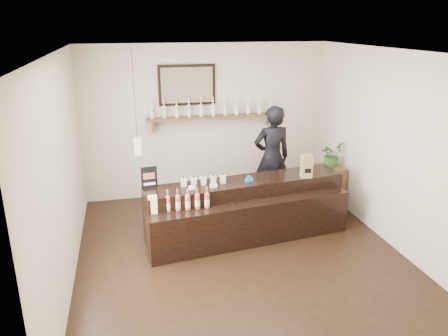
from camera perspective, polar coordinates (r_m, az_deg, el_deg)
name	(u,v)px	position (r m, az deg, el deg)	size (l,w,h in m)	color
ground	(241,255)	(6.32, 2.21, -11.31)	(5.00, 5.00, 0.00)	black
room_shell	(242,139)	(5.67, 2.42, 3.79)	(5.00, 5.00, 5.00)	beige
back_wall_decor	(199,103)	(7.89, -3.28, 8.41)	(2.66, 0.96, 1.69)	brown
counter	(247,211)	(6.70, 3.02, -5.59)	(3.14, 1.22, 1.01)	black
promo_sign	(149,178)	(6.34, -9.75, -1.24)	(0.23, 0.05, 0.32)	black
paper_bag	(307,166)	(6.79, 10.74, 0.22)	(0.18, 0.14, 0.36)	#9B7E4A
tape_dispenser	(249,179)	(6.55, 3.28, -1.48)	(0.12, 0.07, 0.10)	blue
side_cabinet	(329,186)	(8.01, 13.55, -2.27)	(0.40, 0.53, 0.73)	brown
potted_plant	(332,154)	(7.83, 13.87, 1.75)	(0.39, 0.34, 0.44)	#326026
shopkeeper	(272,151)	(7.55, 6.28, 2.20)	(0.75, 0.49, 2.06)	black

